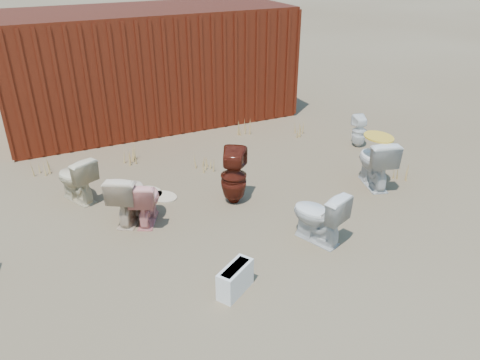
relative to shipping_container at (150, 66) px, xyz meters
name	(u,v)px	position (x,y,z in m)	size (l,w,h in m)	color
ground	(258,233)	(0.00, -5.20, -1.20)	(100.00, 100.00, 0.00)	brown
shipping_container	(150,66)	(0.00, 0.00, 0.00)	(6.00, 2.40, 2.40)	#52190D
toilet_front_pink	(146,200)	(-1.32, -4.24, -0.86)	(0.38, 0.67, 0.69)	pink
toilet_front_c	(318,216)	(0.64, -5.69, -0.82)	(0.43, 0.75, 0.77)	silver
toilet_front_maroon	(234,176)	(0.06, -4.26, -0.76)	(0.40, 0.41, 0.88)	#50170D
toilet_back_beige_left	(76,179)	(-2.13, -3.17, -0.83)	(0.41, 0.73, 0.74)	beige
toilet_back_beige_right	(128,196)	(-1.53, -4.08, -0.81)	(0.43, 0.76, 0.78)	beige
toilet_back_yellowlid	(375,162)	(2.39, -4.73, -0.78)	(0.47, 0.83, 0.85)	silver
toilet_back_e	(359,131)	(3.20, -3.30, -0.89)	(0.28, 0.29, 0.63)	white
yellow_lid	(379,137)	(2.39, -4.73, -0.34)	(0.43, 0.54, 0.03)	gold
loose_tank	(235,279)	(-0.81, -6.18, -1.02)	(0.50, 0.20, 0.35)	white
loose_lid_near	(149,193)	(-1.08, -3.43, -1.19)	(0.38, 0.49, 0.02)	#C7B690
loose_lid_far	(163,197)	(-0.91, -3.66, -1.19)	(0.36, 0.47, 0.02)	beige
weed_clump_a	(42,167)	(-2.56, -1.95, -1.07)	(0.36, 0.36, 0.26)	#B58F48
weed_clump_b	(205,163)	(0.07, -3.00, -1.07)	(0.32, 0.32, 0.26)	#B58F48
weed_clump_c	(300,128)	(2.50, -2.27, -1.05)	(0.36, 0.36, 0.30)	#B58F48
weed_clump_d	(130,155)	(-1.07, -2.14, -1.05)	(0.30, 0.30, 0.30)	#B58F48
weed_clump_e	(241,127)	(1.39, -1.73, -1.04)	(0.34, 0.34, 0.32)	#B58F48
weed_clump_f	(406,174)	(3.01, -4.83, -1.09)	(0.28, 0.28, 0.23)	#B58F48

